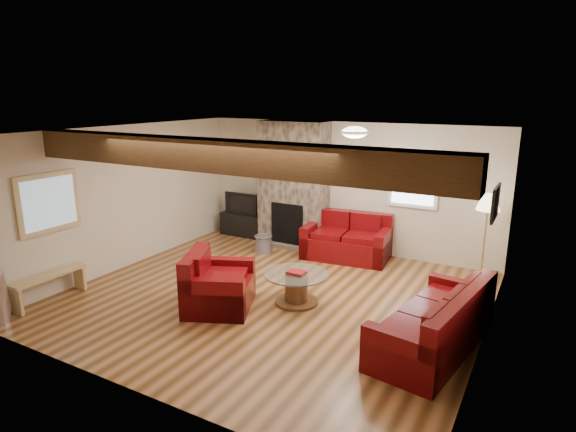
{
  "coord_description": "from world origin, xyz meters",
  "views": [
    {
      "loc": [
        3.54,
        -5.83,
        3.04
      ],
      "look_at": [
        0.05,
        0.4,
        1.2
      ],
      "focal_mm": 30.0,
      "sensor_mm": 36.0,
      "label": 1
    }
  ],
  "objects_px": {
    "coffee_table": "(296,288)",
    "tv_cabinet": "(244,224)",
    "sofa_three": "(434,318)",
    "floor_lamp": "(488,207)",
    "armchair_red": "(219,280)",
    "television": "(243,203)",
    "loveseat": "(347,237)"
  },
  "relations": [
    {
      "from": "sofa_three",
      "to": "tv_cabinet",
      "type": "xyz_separation_m",
      "value": [
        -4.73,
        2.86,
        -0.15
      ]
    },
    {
      "from": "tv_cabinet",
      "to": "floor_lamp",
      "type": "xyz_separation_m",
      "value": [
        4.93,
        -0.22,
        1.0
      ]
    },
    {
      "from": "coffee_table",
      "to": "tv_cabinet",
      "type": "bearing_deg",
      "value": 136.55
    },
    {
      "from": "sofa_three",
      "to": "armchair_red",
      "type": "height_order",
      "value": "armchair_red"
    },
    {
      "from": "floor_lamp",
      "to": "coffee_table",
      "type": "bearing_deg",
      "value": -134.36
    },
    {
      "from": "sofa_three",
      "to": "floor_lamp",
      "type": "relative_size",
      "value": 1.4
    },
    {
      "from": "television",
      "to": "floor_lamp",
      "type": "relative_size",
      "value": 0.55
    },
    {
      "from": "coffee_table",
      "to": "television",
      "type": "relative_size",
      "value": 1.2
    },
    {
      "from": "tv_cabinet",
      "to": "floor_lamp",
      "type": "bearing_deg",
      "value": -2.58
    },
    {
      "from": "loveseat",
      "to": "television",
      "type": "bearing_deg",
      "value": 166.82
    },
    {
      "from": "loveseat",
      "to": "floor_lamp",
      "type": "xyz_separation_m",
      "value": [
        2.39,
        0.08,
        0.83
      ]
    },
    {
      "from": "sofa_three",
      "to": "television",
      "type": "height_order",
      "value": "television"
    },
    {
      "from": "coffee_table",
      "to": "floor_lamp",
      "type": "distance_m",
      "value": 3.39
    },
    {
      "from": "loveseat",
      "to": "armchair_red",
      "type": "xyz_separation_m",
      "value": [
        -0.77,
        -2.9,
        -0.0
      ]
    },
    {
      "from": "sofa_three",
      "to": "loveseat",
      "type": "bearing_deg",
      "value": -130.38
    },
    {
      "from": "armchair_red",
      "to": "coffee_table",
      "type": "bearing_deg",
      "value": -77.34
    },
    {
      "from": "armchair_red",
      "to": "television",
      "type": "distance_m",
      "value": 3.67
    },
    {
      "from": "television",
      "to": "sofa_three",
      "type": "bearing_deg",
      "value": -31.14
    },
    {
      "from": "loveseat",
      "to": "tv_cabinet",
      "type": "height_order",
      "value": "loveseat"
    },
    {
      "from": "loveseat",
      "to": "sofa_three",
      "type": "bearing_deg",
      "value": -55.87
    },
    {
      "from": "armchair_red",
      "to": "television",
      "type": "bearing_deg",
      "value": 4.91
    },
    {
      "from": "armchair_red",
      "to": "floor_lamp",
      "type": "height_order",
      "value": "floor_lamp"
    },
    {
      "from": "coffee_table",
      "to": "tv_cabinet",
      "type": "height_order",
      "value": "coffee_table"
    },
    {
      "from": "loveseat",
      "to": "coffee_table",
      "type": "xyz_separation_m",
      "value": [
        0.13,
        -2.23,
        -0.18
      ]
    },
    {
      "from": "tv_cabinet",
      "to": "coffee_table",
      "type": "bearing_deg",
      "value": -43.45
    },
    {
      "from": "loveseat",
      "to": "armchair_red",
      "type": "bearing_deg",
      "value": -111.33
    },
    {
      "from": "tv_cabinet",
      "to": "television",
      "type": "height_order",
      "value": "television"
    },
    {
      "from": "coffee_table",
      "to": "tv_cabinet",
      "type": "xyz_separation_m",
      "value": [
        -2.67,
        2.53,
        0.01
      ]
    },
    {
      "from": "armchair_red",
      "to": "tv_cabinet",
      "type": "xyz_separation_m",
      "value": [
        -1.77,
        3.2,
        -0.17
      ]
    },
    {
      "from": "sofa_three",
      "to": "armchair_red",
      "type": "xyz_separation_m",
      "value": [
        -2.96,
        -0.35,
        0.02
      ]
    },
    {
      "from": "floor_lamp",
      "to": "loveseat",
      "type": "bearing_deg",
      "value": -178.14
    },
    {
      "from": "armchair_red",
      "to": "tv_cabinet",
      "type": "relative_size",
      "value": 1.04
    }
  ]
}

